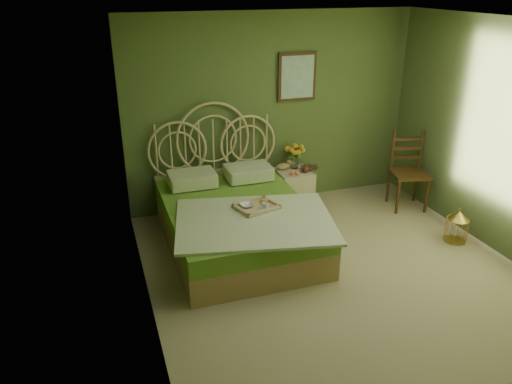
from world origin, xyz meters
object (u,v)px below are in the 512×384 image
object	(u,v)px
bed	(236,219)
birdcage	(457,227)
nightstand	(294,181)
chair	(406,166)

from	to	relation	value
bed	birdcage	xyz separation A→B (m)	(2.55, -0.80, -0.13)
bed	nightstand	xyz separation A→B (m)	(1.09, 0.84, 0.02)
nightstand	chair	size ratio (longest dim) A/B	0.89
chair	birdcage	xyz separation A→B (m)	(-0.00, -1.13, -0.39)
chair	birdcage	bearing A→B (deg)	-75.99
chair	birdcage	world-z (taller)	chair
bed	nightstand	bearing A→B (deg)	37.59
nightstand	chair	bearing A→B (deg)	-19.15
bed	nightstand	size ratio (longest dim) A/B	2.57
birdcage	chair	bearing A→B (deg)	90.00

